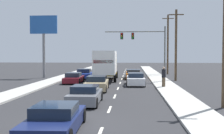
{
  "coord_description": "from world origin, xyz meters",
  "views": [
    {
      "loc": [
        2.97,
        -12.05,
        3.18
      ],
      "look_at": [
        0.83,
        18.17,
        1.81
      ],
      "focal_mm": 44.78,
      "sensor_mm": 36.0,
      "label": 1
    }
  ],
  "objects_px": {
    "car_gray": "(85,95)",
    "pedestrian_near_corner": "(164,77)",
    "utility_pole_far": "(168,44)",
    "box_truck": "(106,63)",
    "traffic_signal_mast": "(140,40)",
    "roadside_billboard": "(44,34)",
    "car_tan": "(97,84)",
    "car_blue": "(84,74)",
    "car_maroon": "(74,78)",
    "car_orange": "(133,74)",
    "car_navy": "(55,120)",
    "car_white": "(135,79)",
    "utility_pole_mid": "(176,44)"
  },
  "relations": [
    {
      "from": "car_gray",
      "to": "traffic_signal_mast",
      "type": "height_order",
      "value": "traffic_signal_mast"
    },
    {
      "from": "utility_pole_mid",
      "to": "pedestrian_near_corner",
      "type": "relative_size",
      "value": 4.57
    },
    {
      "from": "car_blue",
      "to": "box_truck",
      "type": "height_order",
      "value": "box_truck"
    },
    {
      "from": "car_navy",
      "to": "car_orange",
      "type": "distance_m",
      "value": 25.75
    },
    {
      "from": "car_maroon",
      "to": "utility_pole_far",
      "type": "bearing_deg",
      "value": 50.12
    },
    {
      "from": "car_orange",
      "to": "utility_pole_mid",
      "type": "height_order",
      "value": "utility_pole_mid"
    },
    {
      "from": "box_truck",
      "to": "car_tan",
      "type": "distance_m",
      "value": 9.37
    },
    {
      "from": "car_navy",
      "to": "utility_pole_far",
      "type": "bearing_deg",
      "value": 75.48
    },
    {
      "from": "car_maroon",
      "to": "car_blue",
      "type": "bearing_deg",
      "value": 89.27
    },
    {
      "from": "car_gray",
      "to": "utility_pole_mid",
      "type": "relative_size",
      "value": 0.47
    },
    {
      "from": "roadside_billboard",
      "to": "car_tan",
      "type": "bearing_deg",
      "value": -55.11
    },
    {
      "from": "traffic_signal_mast",
      "to": "car_blue",
      "type": "bearing_deg",
      "value": -145.44
    },
    {
      "from": "box_truck",
      "to": "traffic_signal_mast",
      "type": "distance_m",
      "value": 9.89
    },
    {
      "from": "car_blue",
      "to": "box_truck",
      "type": "relative_size",
      "value": 0.52
    },
    {
      "from": "car_blue",
      "to": "box_truck",
      "type": "bearing_deg",
      "value": -42.79
    },
    {
      "from": "utility_pole_mid",
      "to": "pedestrian_near_corner",
      "type": "xyz_separation_m",
      "value": [
        -2.29,
        -7.58,
        -3.33
      ]
    },
    {
      "from": "box_truck",
      "to": "car_navy",
      "type": "height_order",
      "value": "box_truck"
    },
    {
      "from": "traffic_signal_mast",
      "to": "car_gray",
      "type": "bearing_deg",
      "value": -99.9
    },
    {
      "from": "car_gray",
      "to": "car_tan",
      "type": "bearing_deg",
      "value": 90.85
    },
    {
      "from": "car_tan",
      "to": "car_orange",
      "type": "height_order",
      "value": "car_tan"
    },
    {
      "from": "car_white",
      "to": "roadside_billboard",
      "type": "distance_m",
      "value": 15.75
    },
    {
      "from": "car_blue",
      "to": "pedestrian_near_corner",
      "type": "bearing_deg",
      "value": -47.54
    },
    {
      "from": "car_tan",
      "to": "car_orange",
      "type": "bearing_deg",
      "value": 74.83
    },
    {
      "from": "car_tan",
      "to": "pedestrian_near_corner",
      "type": "height_order",
      "value": "pedestrian_near_corner"
    },
    {
      "from": "car_navy",
      "to": "car_white",
      "type": "bearing_deg",
      "value": 79.0
    },
    {
      "from": "box_truck",
      "to": "utility_pole_mid",
      "type": "xyz_separation_m",
      "value": [
        8.41,
        0.35,
        2.33
      ]
    },
    {
      "from": "car_tan",
      "to": "car_white",
      "type": "bearing_deg",
      "value": 52.02
    },
    {
      "from": "pedestrian_near_corner",
      "to": "car_blue",
      "type": "bearing_deg",
      "value": 132.46
    },
    {
      "from": "box_truck",
      "to": "car_tan",
      "type": "bearing_deg",
      "value": -89.79
    },
    {
      "from": "box_truck",
      "to": "car_white",
      "type": "distance_m",
      "value": 6.14
    },
    {
      "from": "car_blue",
      "to": "car_maroon",
      "type": "bearing_deg",
      "value": -90.73
    },
    {
      "from": "car_navy",
      "to": "car_white",
      "type": "height_order",
      "value": "car_white"
    },
    {
      "from": "car_orange",
      "to": "pedestrian_near_corner",
      "type": "height_order",
      "value": "pedestrian_near_corner"
    },
    {
      "from": "box_truck",
      "to": "utility_pole_far",
      "type": "bearing_deg",
      "value": 52.07
    },
    {
      "from": "utility_pole_far",
      "to": "car_blue",
      "type": "bearing_deg",
      "value": -145.35
    },
    {
      "from": "box_truck",
      "to": "roadside_billboard",
      "type": "distance_m",
      "value": 10.21
    },
    {
      "from": "box_truck",
      "to": "car_gray",
      "type": "height_order",
      "value": "box_truck"
    },
    {
      "from": "utility_pole_far",
      "to": "roadside_billboard",
      "type": "xyz_separation_m",
      "value": [
        -17.65,
        -7.92,
        1.06
      ]
    },
    {
      "from": "utility_pole_mid",
      "to": "utility_pole_far",
      "type": "distance_m",
      "value": 11.02
    },
    {
      "from": "car_gray",
      "to": "pedestrian_near_corner",
      "type": "relative_size",
      "value": 2.15
    },
    {
      "from": "box_truck",
      "to": "pedestrian_near_corner",
      "type": "xyz_separation_m",
      "value": [
        6.12,
        -7.23,
        -1.0
      ]
    },
    {
      "from": "utility_pole_far",
      "to": "pedestrian_near_corner",
      "type": "bearing_deg",
      "value": -98.32
    },
    {
      "from": "car_maroon",
      "to": "pedestrian_near_corner",
      "type": "bearing_deg",
      "value": -23.1
    },
    {
      "from": "traffic_signal_mast",
      "to": "car_navy",
      "type": "bearing_deg",
      "value": -98.03
    },
    {
      "from": "car_white",
      "to": "utility_pole_far",
      "type": "bearing_deg",
      "value": 71.7
    },
    {
      "from": "car_maroon",
      "to": "car_orange",
      "type": "height_order",
      "value": "car_orange"
    },
    {
      "from": "car_gray",
      "to": "car_orange",
      "type": "height_order",
      "value": "car_orange"
    },
    {
      "from": "car_maroon",
      "to": "car_orange",
      "type": "xyz_separation_m",
      "value": [
        6.62,
        6.02,
        0.05
      ]
    },
    {
      "from": "car_blue",
      "to": "car_navy",
      "type": "distance_m",
      "value": 25.92
    },
    {
      "from": "utility_pole_mid",
      "to": "car_navy",
      "type": "bearing_deg",
      "value": -110.0
    }
  ]
}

